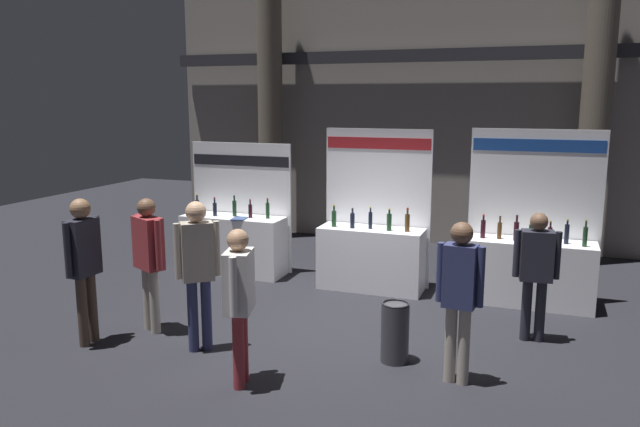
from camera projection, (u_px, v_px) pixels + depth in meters
ground_plane at (346, 324)px, 8.32m from camera, size 24.00×24.00×0.00m
hall_colonnade at (425, 75)px, 12.41m from camera, size 11.04×1.07×6.95m
exhibitor_booth_0 at (235, 239)px, 10.68m from camera, size 1.88×0.70×2.23m
exhibitor_booth_1 at (372, 251)px, 9.77m from camera, size 1.72×0.66×2.52m
exhibitor_booth_2 at (530, 263)px, 9.05m from camera, size 1.89×0.66×2.55m
trash_bin at (395, 332)px, 7.07m from camera, size 0.32×0.32×0.71m
visitor_0 at (536, 265)px, 7.57m from camera, size 0.55×0.29×1.63m
visitor_1 at (84, 258)px, 7.45m from camera, size 0.24×0.57×1.82m
visitor_2 at (149, 252)px, 7.87m from camera, size 0.55×0.40×1.75m
visitor_3 at (239, 293)px, 6.37m from camera, size 0.35×0.55×1.69m
visitor_4 at (459, 290)px, 6.41m from camera, size 0.50×0.25×1.75m
visitor_5 at (198, 262)px, 7.25m from camera, size 0.44×0.41×1.82m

